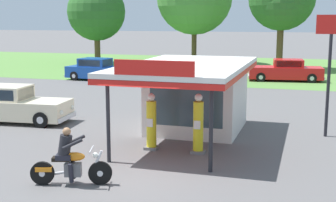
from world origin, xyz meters
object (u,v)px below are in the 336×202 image
Objects in this scene: featured_classic_sedan at (14,106)px; parked_car_back_row_centre at (286,71)px; roadside_pole_sign at (330,54)px; parked_car_back_row_centre_left at (100,70)px; parked_car_back_row_right at (185,69)px; gas_pump_offside at (198,126)px; motorcycle_with_rider at (69,161)px; gas_pump_nearside at (151,124)px; bystander_strolling_foreground at (195,75)px.

parked_car_back_row_centre is at bearing 58.89° from featured_classic_sedan.
parked_car_back_row_centre_left is at bearing 140.73° from roadside_pole_sign.
gas_pump_offside is at bearing -73.77° from parked_car_back_row_right.
motorcycle_with_rider is 23.40m from parked_car_back_row_right.
motorcycle_with_rider is (-0.97, -3.91, -0.23)m from gas_pump_nearside.
motorcycle_with_rider is at bearing -131.65° from roadside_pole_sign.
gas_pump_offside is 19.83m from parked_car_back_row_centre.
parked_car_back_row_centre is (3.40, 19.75, -0.18)m from gas_pump_nearside.
parked_car_back_row_centre_left is at bearing -164.33° from parked_car_back_row_centre.
parked_car_back_row_centre is at bearing 98.27° from roadside_pole_sign.
roadside_pole_sign is (7.81, -10.91, 2.33)m from bystander_strolling_foreground.
gas_pump_offside is at bearing -75.74° from bystander_strolling_foreground.
motorcycle_with_rider is 0.47× the size of roadside_pole_sign.
roadside_pole_sign reaches higher than parked_car_back_row_centre_left.
parked_car_back_row_centre_left is (-2.45, 13.75, 0.01)m from featured_classic_sedan.
parked_car_back_row_centre_left is (-8.58, 20.04, 0.07)m from motorcycle_with_rider.
bystander_strolling_foreground is at bearing -11.96° from parked_car_back_row_centre_left.
parked_car_back_row_centre_left is at bearing -150.31° from parked_car_back_row_right.
bystander_strolling_foreground is at bearing -136.33° from parked_car_back_row_centre.
parked_car_back_row_right is (-3.02, 23.21, 0.05)m from motorcycle_with_rider.
featured_classic_sedan is at bearing -112.46° from bystander_strolling_foreground.
motorcycle_with_rider is at bearing -82.59° from parked_car_back_row_right.
parked_car_back_row_right reaches higher than parked_car_back_row_centre.
featured_classic_sedan reaches higher than parked_car_back_row_centre.
parked_car_back_row_centre is at bearing 43.67° from bystander_strolling_foreground.
parked_car_back_row_centre is at bearing 3.56° from parked_car_back_row_right.
motorcycle_with_rider is (-2.60, -3.91, -0.27)m from gas_pump_offside.
featured_classic_sedan is at bearing -174.41° from roadside_pole_sign.
roadside_pole_sign is (12.84, 1.26, 2.42)m from featured_classic_sedan.
motorcycle_with_rider is at bearing -45.73° from featured_classic_sedan.
gas_pump_nearside reaches higher than featured_classic_sedan.
roadside_pole_sign reaches higher than parked_car_back_row_centre.
gas_pump_offside is 20.10m from parked_car_back_row_right.
gas_pump_nearside is 1.63m from gas_pump_offside.
parked_car_back_row_centre is at bearing 79.56° from motorcycle_with_rider.
gas_pump_offside is at bearing -95.10° from parked_car_back_row_centre.
gas_pump_nearside is 1.28× the size of bystander_strolling_foreground.
gas_pump_nearside is 4.04m from motorcycle_with_rider.
motorcycle_with_rider reaches higher than parked_car_back_row_right.
gas_pump_offside is at bearing -55.28° from parked_car_back_row_centre_left.
gas_pump_nearside is 7.15m from roadside_pole_sign.
parked_car_back_row_centre_left reaches higher than parked_car_back_row_centre.
gas_pump_offside is 19.62m from parked_car_back_row_centre_left.
parked_car_back_row_centre is (10.49, 17.38, -0.00)m from featured_classic_sedan.
featured_classic_sedan is at bearing 164.79° from gas_pump_offside.
parked_car_back_row_right is 7.39m from parked_car_back_row_centre.
motorcycle_with_rider is at bearing -103.86° from gas_pump_nearside.
parked_car_back_row_centre is (4.36, 23.67, 0.05)m from motorcycle_with_rider.
parked_car_back_row_right is at bearing 111.98° from bystander_strolling_foreground.
parked_car_back_row_right is 5.13m from bystander_strolling_foreground.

